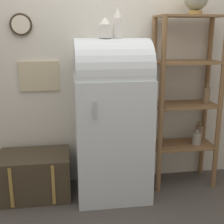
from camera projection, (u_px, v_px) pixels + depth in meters
The scene contains 7 objects.
ground_plane at pixel (115, 203), 2.99m from camera, with size 12.00×12.00×0.00m, color #4C4742.
wall_back at pixel (107, 56), 3.19m from camera, with size 7.00×0.09×2.70m.
refrigerator at pixel (112, 117), 3.00m from camera, with size 0.70×0.67×1.54m.
suitcase_trunk at pixel (35, 175), 3.09m from camera, with size 0.69×0.48×0.43m.
shelf_unit at pixel (187, 96), 3.18m from camera, with size 0.65×0.38×1.74m.
vase_left at pixel (105, 28), 2.76m from camera, with size 0.12×0.12×0.18m.
vase_center at pixel (118, 24), 2.79m from camera, with size 0.08×0.08×0.27m.
Camera 1 is at (-0.42, -2.62, 1.62)m, focal length 50.00 mm.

